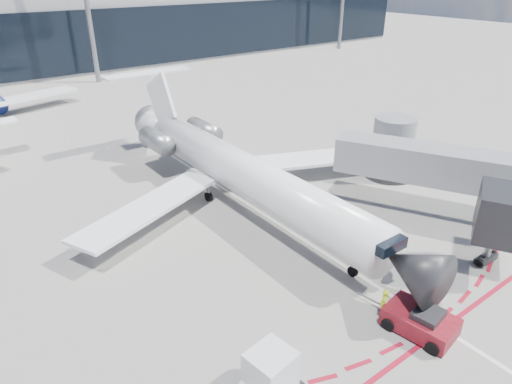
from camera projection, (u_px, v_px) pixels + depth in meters
ground at (284, 227)px, 29.48m from camera, size 260.00×260.00×0.00m
apron_centerline at (265, 215)px, 30.92m from camera, size 0.25×40.00×0.01m
apron_stop_bar at (443, 328)px, 21.24m from camera, size 14.00×0.25×0.01m
terminal_building at (22, 13)px, 72.26m from camera, size 150.00×24.15×24.00m
jet_bridge at (423, 164)px, 31.25m from camera, size 10.03×15.20×4.90m
regional_jet at (237, 170)px, 31.57m from camera, size 24.33×30.00×7.51m
pushback_tug at (421, 321)px, 20.88m from camera, size 2.53×5.04×1.28m
ramp_worker at (383, 304)px, 21.55m from camera, size 0.70×0.70×1.63m
uld_container at (271, 373)px, 17.69m from camera, size 2.34×2.07×1.98m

